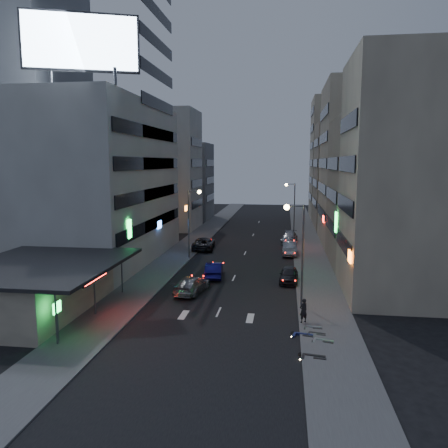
% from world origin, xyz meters
% --- Properties ---
extents(ground, '(180.00, 180.00, 0.00)m').
position_xyz_m(ground, '(0.00, 0.00, 0.00)').
color(ground, black).
rests_on(ground, ground).
extents(sidewalk_left, '(4.00, 120.00, 0.12)m').
position_xyz_m(sidewalk_left, '(-8.00, 30.00, 0.06)').
color(sidewalk_left, '#4C4C4F').
rests_on(sidewalk_left, ground).
extents(sidewalk_right, '(4.00, 120.00, 0.12)m').
position_xyz_m(sidewalk_right, '(8.00, 30.00, 0.06)').
color(sidewalk_right, '#4C4C4F').
rests_on(sidewalk_right, ground).
extents(food_court, '(11.00, 13.00, 3.88)m').
position_xyz_m(food_court, '(-13.90, 2.00, 1.98)').
color(food_court, '#C0B497').
rests_on(food_court, ground).
extents(white_building, '(14.00, 24.00, 18.00)m').
position_xyz_m(white_building, '(-17.00, 20.00, 9.00)').
color(white_building, beige).
rests_on(white_building, ground).
extents(grey_tower, '(10.00, 14.00, 34.00)m').
position_xyz_m(grey_tower, '(-26.00, 23.00, 17.00)').
color(grey_tower, gray).
rests_on(grey_tower, ground).
extents(shophouse_near, '(10.00, 11.00, 20.00)m').
position_xyz_m(shophouse_near, '(15.00, 10.50, 10.00)').
color(shophouse_near, '#C0B497').
rests_on(shophouse_near, ground).
extents(shophouse_mid, '(11.00, 12.00, 16.00)m').
position_xyz_m(shophouse_mid, '(15.50, 22.00, 8.00)').
color(shophouse_mid, gray).
rests_on(shophouse_mid, ground).
extents(shophouse_far, '(10.00, 14.00, 22.00)m').
position_xyz_m(shophouse_far, '(15.00, 35.00, 11.00)').
color(shophouse_far, '#C0B497').
rests_on(shophouse_far, ground).
extents(far_left_a, '(11.00, 10.00, 20.00)m').
position_xyz_m(far_left_a, '(-15.50, 45.00, 10.00)').
color(far_left_a, beige).
rests_on(far_left_a, ground).
extents(far_left_b, '(12.00, 10.00, 15.00)m').
position_xyz_m(far_left_b, '(-16.00, 58.00, 7.50)').
color(far_left_b, gray).
rests_on(far_left_b, ground).
extents(far_right_a, '(11.00, 12.00, 18.00)m').
position_xyz_m(far_right_a, '(15.50, 50.00, 9.00)').
color(far_right_a, gray).
rests_on(far_right_a, ground).
extents(far_right_b, '(12.00, 12.00, 24.00)m').
position_xyz_m(far_right_b, '(16.00, 64.00, 12.00)').
color(far_right_b, '#C0B497').
rests_on(far_right_b, ground).
extents(billboard, '(9.52, 3.75, 6.20)m').
position_xyz_m(billboard, '(-12.99, 9.97, 21.66)').
color(billboard, '#595B60').
rests_on(billboard, white_building).
extents(street_lamp_right_near, '(1.60, 0.44, 8.02)m').
position_xyz_m(street_lamp_right_near, '(5.90, 6.00, 5.36)').
color(street_lamp_right_near, '#595B60').
rests_on(street_lamp_right_near, sidewalk_right).
extents(street_lamp_left, '(1.60, 0.44, 8.02)m').
position_xyz_m(street_lamp_left, '(-5.90, 22.00, 5.36)').
color(street_lamp_left, '#595B60').
rests_on(street_lamp_left, sidewalk_left).
extents(street_lamp_right_far, '(1.60, 0.44, 8.02)m').
position_xyz_m(street_lamp_right_far, '(5.90, 40.00, 5.36)').
color(street_lamp_right_far, '#595B60').
rests_on(street_lamp_right_far, sidewalk_right).
extents(parked_car_right_near, '(1.90, 4.29, 1.44)m').
position_xyz_m(parked_car_right_near, '(5.36, 13.24, 0.72)').
color(parked_car_right_near, black).
rests_on(parked_car_right_near, ground).
extents(parked_car_right_mid, '(1.73, 4.88, 1.60)m').
position_xyz_m(parked_car_right_mid, '(5.55, 25.70, 0.80)').
color(parked_car_right_mid, '#9B9CA2').
rests_on(parked_car_right_mid, ground).
extents(parked_car_left, '(3.07, 5.89, 1.58)m').
position_xyz_m(parked_car_left, '(-5.60, 27.62, 0.79)').
color(parked_car_left, '#27272C').
rests_on(parked_car_left, ground).
extents(parked_car_right_far, '(2.52, 5.37, 1.51)m').
position_xyz_m(parked_car_right_far, '(5.58, 33.86, 0.76)').
color(parked_car_right_far, gray).
rests_on(parked_car_right_far, ground).
extents(road_car_blue, '(2.05, 4.74, 1.52)m').
position_xyz_m(road_car_blue, '(-1.99, 14.04, 0.76)').
color(road_car_blue, navy).
rests_on(road_car_blue, ground).
extents(road_car_silver, '(2.83, 5.29, 1.46)m').
position_xyz_m(road_car_silver, '(-3.07, 8.62, 0.73)').
color(road_car_silver, '#96999E').
rests_on(road_car_silver, ground).
extents(person, '(0.76, 0.71, 1.74)m').
position_xyz_m(person, '(6.30, 2.39, 0.99)').
color(person, black).
rests_on(person, sidewalk_right).
extents(scooter_black_a, '(0.97, 2.09, 1.23)m').
position_xyz_m(scooter_black_a, '(7.43, -2.93, 0.73)').
color(scooter_black_a, black).
rests_on(scooter_black_a, sidewalk_right).
extents(scooter_silver_a, '(1.12, 1.94, 1.13)m').
position_xyz_m(scooter_silver_a, '(8.14, -0.62, 0.68)').
color(scooter_silver_a, '#A2A6A9').
rests_on(scooter_silver_a, sidewalk_right).
extents(scooter_blue, '(1.02, 1.99, 1.16)m').
position_xyz_m(scooter_blue, '(6.91, 0.26, 0.70)').
color(scooter_blue, navy).
rests_on(scooter_blue, sidewalk_right).
extents(scooter_black_b, '(0.92, 1.77, 1.03)m').
position_xyz_m(scooter_black_b, '(7.74, 0.56, 0.63)').
color(scooter_black_b, black).
rests_on(scooter_black_b, sidewalk_right).
extents(scooter_silver_b, '(0.70, 1.79, 1.07)m').
position_xyz_m(scooter_silver_b, '(7.55, 1.73, 0.66)').
color(scooter_silver_b, '#ABADB3').
rests_on(scooter_silver_b, sidewalk_right).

